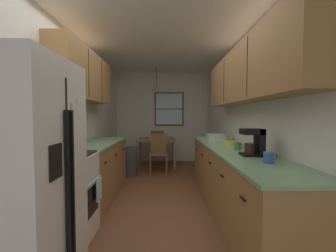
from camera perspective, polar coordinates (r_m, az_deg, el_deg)
ground_plane at (r=4.09m, az=-2.12°, el=-16.23°), size 12.00×12.00×0.00m
wall_left at (r=4.14m, az=-21.20°, el=1.79°), size 0.10×9.00×2.55m
wall_right at (r=4.06m, az=17.26°, el=1.84°), size 0.10×9.00×2.55m
wall_back at (r=6.52m, az=-1.48°, el=2.23°), size 4.40×0.10×2.55m
ceiling_slab at (r=4.07m, az=-2.18°, el=20.76°), size 4.40×9.00×0.08m
refrigerator at (r=1.96m, az=-33.78°, el=-11.43°), size 0.74×0.79×1.73m
stove_range at (r=2.72m, az=-25.54°, el=-15.93°), size 0.66×0.65×1.10m
microwave_over_range at (r=2.65m, az=-28.33°, el=10.16°), size 0.39×0.63×0.30m
counter_left at (r=3.85m, az=-17.56°, el=-10.58°), size 0.64×1.86×0.90m
upper_cabinets_left at (r=3.80m, az=-20.17°, el=11.57°), size 0.33×1.94×0.74m
counter_right at (r=3.21m, az=16.03°, el=-13.24°), size 0.64×3.25×0.90m
upper_cabinets_right at (r=3.13m, az=19.14°, el=12.09°), size 0.33×2.93×0.69m
dining_table at (r=5.81m, az=-2.92°, el=-4.35°), size 0.96×0.75×0.73m
dining_chair_near at (r=5.24m, az=-2.44°, el=-6.39°), size 0.42×0.42×0.90m
dining_chair_far at (r=6.40m, az=-2.60°, el=-4.74°), size 0.42×0.42×0.90m
pendant_light at (r=5.81m, az=-2.95°, el=9.48°), size 0.33×0.33×0.59m
back_window at (r=6.45m, az=0.29°, el=4.33°), size 0.83×0.05×0.95m
trash_bin at (r=5.13m, az=-9.70°, el=-8.75°), size 0.35×0.35×0.63m
storage_canister at (r=3.03m, az=-22.05°, el=-4.02°), size 0.11×0.11×0.17m
dish_towel at (r=2.73m, az=-17.05°, el=-15.06°), size 0.02×0.16×0.24m
coffee_maker at (r=2.56m, az=21.03°, el=-3.67°), size 0.22×0.18×0.29m
mug_by_coffeemaker at (r=2.93m, az=17.21°, el=-4.90°), size 0.11×0.08×0.09m
mug_spare at (r=2.22m, az=24.09°, el=-7.32°), size 0.13×0.09×0.10m
fruit_bowl at (r=3.45m, az=15.44°, el=-3.89°), size 0.22×0.22×0.09m
dish_rack at (r=4.13m, az=11.84°, el=-2.60°), size 0.28×0.34×0.10m
table_serving_bowl at (r=5.72m, az=-3.94°, el=-2.99°), size 0.22×0.22×0.06m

